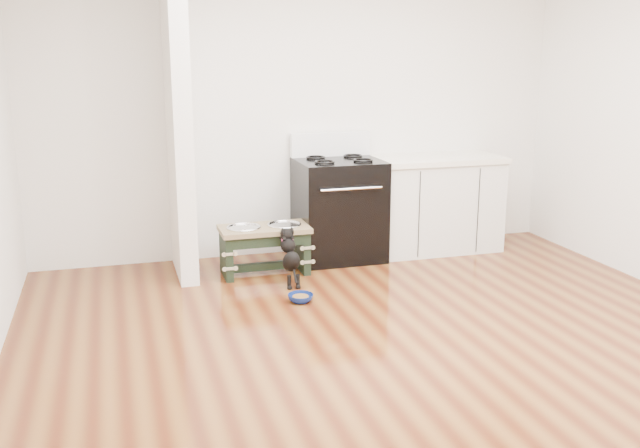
# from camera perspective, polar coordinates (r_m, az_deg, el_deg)

# --- Properties ---
(ground) EXTENTS (5.00, 5.00, 0.00)m
(ground) POSITION_cam_1_polar(r_m,az_deg,el_deg) (4.70, 6.79, -10.11)
(ground) COLOR #4C1F0D
(ground) RESTS_ON ground
(room_shell) EXTENTS (5.00, 5.00, 5.00)m
(room_shell) POSITION_cam_1_polar(r_m,az_deg,el_deg) (4.31, 7.40, 10.01)
(room_shell) COLOR silver
(room_shell) RESTS_ON ground
(partition_wall) EXTENTS (0.15, 0.80, 2.70)m
(partition_wall) POSITION_cam_1_polar(r_m,az_deg,el_deg) (6.08, -11.28, 8.39)
(partition_wall) COLOR silver
(partition_wall) RESTS_ON ground
(oven_range) EXTENTS (0.76, 0.69, 1.14)m
(oven_range) POSITION_cam_1_polar(r_m,az_deg,el_deg) (6.56, 1.51, 1.31)
(oven_range) COLOR black
(oven_range) RESTS_ON ground
(cabinet_run) EXTENTS (1.24, 0.64, 0.91)m
(cabinet_run) POSITION_cam_1_polar(r_m,az_deg,el_deg) (6.94, 9.18, 1.62)
(cabinet_run) COLOR silver
(cabinet_run) RESTS_ON ground
(dog_feeder) EXTENTS (0.76, 0.41, 0.43)m
(dog_feeder) POSITION_cam_1_polar(r_m,az_deg,el_deg) (6.15, -4.45, -1.31)
(dog_feeder) COLOR black
(dog_feeder) RESTS_ON ground
(puppy) EXTENTS (0.13, 0.39, 0.46)m
(puppy) POSITION_cam_1_polar(r_m,az_deg,el_deg) (5.86, -2.42, -2.48)
(puppy) COLOR black
(puppy) RESTS_ON ground
(floor_bowl) EXTENTS (0.25, 0.25, 0.06)m
(floor_bowl) POSITION_cam_1_polar(r_m,az_deg,el_deg) (5.52, -1.57, -5.94)
(floor_bowl) COLOR navy
(floor_bowl) RESTS_ON ground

